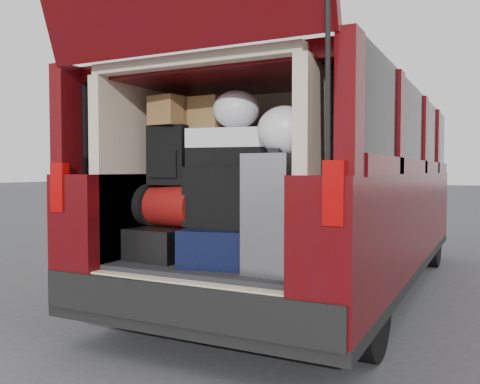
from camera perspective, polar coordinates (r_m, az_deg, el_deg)
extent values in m
plane|color=#343436|center=(3.21, -3.48, -18.05)|extent=(80.00, 80.00, 0.00)
cylinder|color=black|center=(3.89, -11.07, -9.55)|extent=(0.24, 0.64, 0.64)
cylinder|color=black|center=(3.18, 13.54, -12.27)|extent=(0.24, 0.64, 0.64)
cylinder|color=black|center=(6.76, 6.43, -4.42)|extent=(0.24, 0.64, 0.64)
cylinder|color=black|center=(6.38, 20.41, -4.96)|extent=(0.24, 0.64, 0.64)
cube|color=black|center=(4.99, 8.75, -7.57)|extent=(1.90, 4.85, 0.08)
cube|color=#4B0911|center=(5.23, 0.57, -2.22)|extent=(0.33, 4.85, 0.80)
cube|color=#4B0911|center=(4.75, 17.84, -2.81)|extent=(0.33, 4.85, 0.80)
cube|color=#4B0911|center=(4.95, 8.86, 9.44)|extent=(1.82, 4.46, 0.10)
cube|color=black|center=(5.17, -0.87, 5.93)|extent=(0.12, 4.25, 0.68)
cube|color=black|center=(4.63, 18.94, 6.22)|extent=(0.12, 4.25, 0.68)
cube|color=black|center=(2.85, -6.51, -12.26)|extent=(1.86, 0.16, 0.22)
cube|color=#990505|center=(3.29, -19.57, 0.49)|extent=(0.10, 0.06, 0.30)
cube|color=#990505|center=(2.36, 10.57, -0.11)|extent=(0.10, 0.06, 0.30)
cube|color=black|center=(3.30, -1.07, -8.09)|extent=(1.24, 1.05, 0.06)
cube|color=beige|center=(3.60, -10.39, 2.42)|extent=(0.08, 1.05, 1.15)
cube|color=beige|center=(3.00, 10.16, 2.43)|extent=(0.08, 1.05, 1.15)
cube|color=beige|center=(3.75, 2.91, 2.45)|extent=(1.34, 0.06, 1.15)
cube|color=beige|center=(3.30, -1.08, 13.01)|extent=(1.34, 1.05, 0.06)
cylinder|color=black|center=(2.36, 9.71, 15.31)|extent=(0.02, 0.90, 0.76)
cube|color=black|center=(3.36, -1.06, -12.21)|extent=(1.24, 1.05, 0.55)
cube|color=black|center=(3.38, -7.98, -5.62)|extent=(0.40, 0.53, 0.20)
cube|color=black|center=(3.14, -1.96, -6.03)|extent=(0.52, 0.59, 0.22)
cube|color=silver|center=(2.88, 4.62, -2.37)|extent=(0.31, 0.46, 0.66)
cube|color=maroon|center=(3.37, -7.57, -1.55)|extent=(0.46, 0.34, 0.28)
cube|color=black|center=(3.14, -1.08, -0.55)|extent=(0.53, 0.33, 0.37)
cube|color=black|center=(3.36, -7.81, 4.10)|extent=(0.28, 0.17, 0.39)
cube|color=silver|center=(3.17, -0.87, 4.96)|extent=(0.56, 0.36, 0.23)
cube|color=brown|center=(3.37, -8.14, 9.00)|extent=(0.23, 0.20, 0.19)
cube|color=brown|center=(3.34, -3.59, 8.72)|extent=(0.22, 0.19, 0.22)
ellipsoid|color=white|center=(3.17, -0.43, 9.22)|extent=(0.34, 0.32, 0.23)
ellipsoid|color=white|center=(2.88, 5.02, 6.95)|extent=(0.32, 0.30, 0.27)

